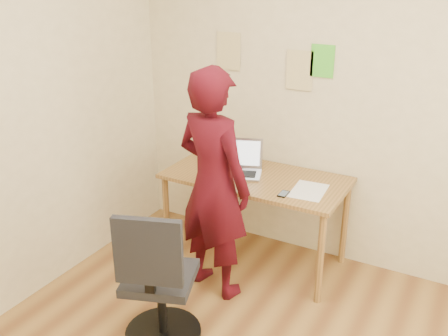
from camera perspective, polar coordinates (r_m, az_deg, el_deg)
The scene contains 10 objects.
room at distance 2.27m, azimuth 1.18°, elevation -1.07°, with size 3.58×3.58×2.78m.
desk at distance 3.90m, azimuth 3.62°, elevation -2.10°, with size 1.40×0.70×0.74m.
laptop at distance 3.91m, azimuth 1.79°, elevation 0.20°, with size 0.43×0.40×0.25m.
paper_sheet at distance 3.66m, azimuth 9.66°, elevation -2.57°, with size 0.23×0.33×0.00m, color white.
phone at distance 3.58m, azimuth 6.82°, elevation -2.95°, with size 0.06×0.12×0.01m.
wall_note_left at distance 4.13m, azimuth 0.53°, elevation 13.21°, with size 0.21×0.00×0.30m, color #D6C07F.
wall_note_mid at distance 3.90m, azimuth 8.61°, elevation 10.97°, with size 0.21×0.00×0.30m, color #D6C07F.
wall_note_right at distance 3.83m, azimuth 11.17°, elevation 11.90°, with size 0.18×0.00×0.24m, color #4FD02E.
office_chair at distance 3.18m, azimuth -7.59°, elevation -13.39°, with size 0.54×0.55×0.96m.
person at distance 3.48m, azimuth -1.21°, elevation -1.91°, with size 0.61×0.40×1.67m, color #3E0810.
Camera 1 is at (0.97, -1.86, 2.24)m, focal length 40.00 mm.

